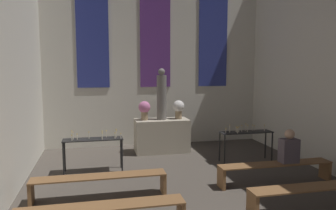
{
  "coord_description": "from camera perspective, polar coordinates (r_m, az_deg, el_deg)",
  "views": [
    {
      "loc": [
        -1.8,
        -0.05,
        2.36
      ],
      "look_at": [
        0.0,
        7.95,
        1.41
      ],
      "focal_mm": 35.0,
      "sensor_mm": 36.0,
      "label": 1
    }
  ],
  "objects": [
    {
      "name": "wall_back",
      "position": [
        9.98,
        -2.31,
        9.11
      ],
      "size": [
        6.75,
        0.16,
        5.53
      ],
      "color": "silver",
      "rests_on": "ground_plane"
    },
    {
      "name": "candle_rack_left",
      "position": [
        7.6,
        -12.9,
        -6.52
      ],
      "size": [
        1.32,
        0.38,
        0.96
      ],
      "color": "black",
      "rests_on": "ground_plane"
    },
    {
      "name": "pew_back_right",
      "position": [
        7.11,
        18.2,
        -10.38
      ],
      "size": [
        2.4,
        0.36,
        0.42
      ],
      "color": "brown",
      "rests_on": "ground_plane"
    },
    {
      "name": "statue",
      "position": [
        9.02,
        -1.12,
        1.63
      ],
      "size": [
        0.27,
        0.27,
        1.41
      ],
      "color": "slate",
      "rests_on": "altar"
    },
    {
      "name": "pew_third_right",
      "position": [
        6.1,
        24.65,
        -13.56
      ],
      "size": [
        2.4,
        0.36,
        0.42
      ],
      "color": "brown",
      "rests_on": "ground_plane"
    },
    {
      "name": "flower_vase_left",
      "position": [
        8.97,
        -4.13,
        -0.65
      ],
      "size": [
        0.33,
        0.33,
        0.52
      ],
      "color": "#937A5B",
      "rests_on": "altar"
    },
    {
      "name": "person_seated",
      "position": [
        7.16,
        20.32,
        -7.03
      ],
      "size": [
        0.36,
        0.24,
        0.69
      ],
      "color": "#564C56",
      "rests_on": "pew_back_right"
    },
    {
      "name": "pew_back_left",
      "position": [
        6.17,
        -11.8,
        -12.85
      ],
      "size": [
        2.4,
        0.36,
        0.42
      ],
      "color": "brown",
      "rests_on": "ground_plane"
    },
    {
      "name": "altar",
      "position": [
        9.18,
        -1.1,
        -5.35
      ],
      "size": [
        1.48,
        0.71,
        0.92
      ],
      "color": "#ADA38E",
      "rests_on": "ground_plane"
    },
    {
      "name": "candle_rack_right",
      "position": [
        8.43,
        13.41,
        -5.23
      ],
      "size": [
        1.32,
        0.38,
        0.96
      ],
      "color": "black",
      "rests_on": "ground_plane"
    },
    {
      "name": "flower_vase_right",
      "position": [
        9.16,
        1.84,
        -0.49
      ],
      "size": [
        0.33,
        0.33,
        0.52
      ],
      "color": "#937A5B",
      "rests_on": "altar"
    }
  ]
}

